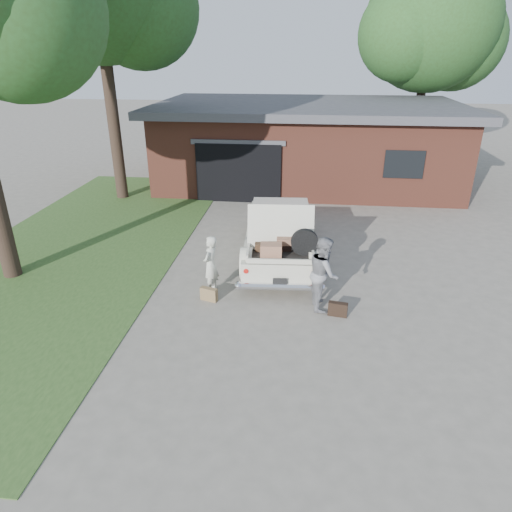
# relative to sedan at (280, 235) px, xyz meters

# --- Properties ---
(ground) EXTENTS (90.00, 90.00, 0.00)m
(ground) POSITION_rel_sedan_xyz_m (-0.40, -2.91, -0.72)
(ground) COLOR gray
(ground) RESTS_ON ground
(grass_strip) EXTENTS (6.00, 16.00, 0.02)m
(grass_strip) POSITION_rel_sedan_xyz_m (-5.90, 0.09, -0.71)
(grass_strip) COLOR #2D4C1E
(grass_strip) RESTS_ON ground
(house) EXTENTS (12.80, 7.80, 3.30)m
(house) POSITION_rel_sedan_xyz_m (0.58, 8.56, 0.95)
(house) COLOR brown
(house) RESTS_ON ground
(tree_right) EXTENTS (7.16, 6.23, 9.57)m
(tree_right) POSITION_rel_sedan_xyz_m (6.23, 13.18, 5.47)
(tree_right) COLOR #38281E
(tree_right) RESTS_ON ground
(sedan) EXTENTS (2.19, 4.99, 1.99)m
(sedan) POSITION_rel_sedan_xyz_m (0.00, 0.00, 0.00)
(sedan) COLOR beige
(sedan) RESTS_ON ground
(woman_left) EXTENTS (0.45, 0.58, 1.42)m
(woman_left) POSITION_rel_sedan_xyz_m (-1.52, -2.05, -0.01)
(woman_left) COLOR beige
(woman_left) RESTS_ON ground
(woman_right) EXTENTS (0.74, 0.90, 1.69)m
(woman_right) POSITION_rel_sedan_xyz_m (1.12, -2.48, 0.13)
(woman_right) COLOR gray
(woman_right) RESTS_ON ground
(suitcase_left) EXTENTS (0.43, 0.25, 0.32)m
(suitcase_left) POSITION_rel_sedan_xyz_m (-1.48, -2.52, -0.56)
(suitcase_left) COLOR olive
(suitcase_left) RESTS_ON ground
(suitcase_right) EXTENTS (0.44, 0.20, 0.32)m
(suitcase_right) POSITION_rel_sedan_xyz_m (1.46, -2.87, -0.56)
(suitcase_right) COLOR black
(suitcase_right) RESTS_ON ground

